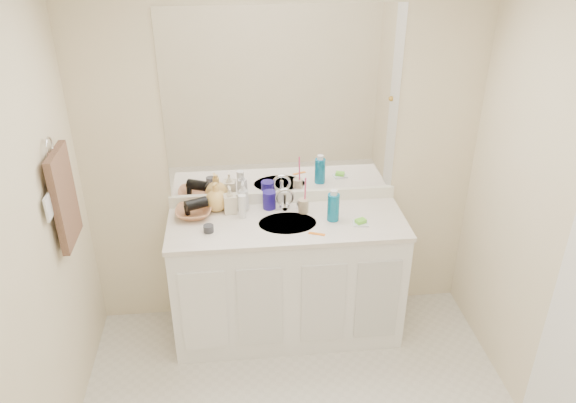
# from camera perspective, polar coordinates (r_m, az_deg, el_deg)

# --- Properties ---
(wall_back) EXTENTS (2.60, 0.02, 2.40)m
(wall_back) POSITION_cam_1_polar(r_m,az_deg,el_deg) (3.67, -0.53, 4.46)
(wall_back) COLOR #F6E7C0
(wall_back) RESTS_ON floor
(wall_left) EXTENTS (0.02, 2.60, 2.40)m
(wall_left) POSITION_cam_1_polar(r_m,az_deg,el_deg) (2.71, -26.41, -8.31)
(wall_left) COLOR #F6E7C0
(wall_left) RESTS_ON floor
(vanity_cabinet) EXTENTS (1.50, 0.55, 0.85)m
(vanity_cabinet) POSITION_cam_1_polar(r_m,az_deg,el_deg) (3.82, -0.08, -7.93)
(vanity_cabinet) COLOR white
(vanity_cabinet) RESTS_ON floor
(countertop) EXTENTS (1.52, 0.57, 0.03)m
(countertop) POSITION_cam_1_polar(r_m,az_deg,el_deg) (3.58, -0.08, -2.23)
(countertop) COLOR silver
(countertop) RESTS_ON vanity_cabinet
(backsplash) EXTENTS (1.52, 0.03, 0.08)m
(backsplash) POSITION_cam_1_polar(r_m,az_deg,el_deg) (3.78, -0.49, 0.48)
(backsplash) COLOR white
(backsplash) RESTS_ON countertop
(sink_basin) EXTENTS (0.37, 0.37, 0.02)m
(sink_basin) POSITION_cam_1_polar(r_m,az_deg,el_deg) (3.56, -0.05, -2.36)
(sink_basin) COLOR beige
(sink_basin) RESTS_ON countertop
(faucet) EXTENTS (0.02, 0.02, 0.11)m
(faucet) POSITION_cam_1_polar(r_m,az_deg,el_deg) (3.68, -0.34, -0.04)
(faucet) COLOR silver
(faucet) RESTS_ON countertop
(mirror) EXTENTS (1.48, 0.01, 1.20)m
(mirror) POSITION_cam_1_polar(r_m,az_deg,el_deg) (3.53, -0.55, 9.77)
(mirror) COLOR white
(mirror) RESTS_ON wall_back
(blue_mug) EXTENTS (0.09, 0.09, 0.12)m
(blue_mug) POSITION_cam_1_polar(r_m,az_deg,el_deg) (3.70, -1.92, 0.16)
(blue_mug) COLOR navy
(blue_mug) RESTS_ON countertop
(tan_cup) EXTENTS (0.08, 0.08, 0.09)m
(tan_cup) POSITION_cam_1_polar(r_m,az_deg,el_deg) (3.66, 1.58, -0.45)
(tan_cup) COLOR tan
(tan_cup) RESTS_ON countertop
(toothbrush) EXTENTS (0.01, 0.04, 0.21)m
(toothbrush) POSITION_cam_1_polar(r_m,az_deg,el_deg) (3.61, 1.76, 1.02)
(toothbrush) COLOR #FE427B
(toothbrush) RESTS_ON tan_cup
(mouthwash_bottle) EXTENTS (0.08, 0.08, 0.18)m
(mouthwash_bottle) POSITION_cam_1_polar(r_m,az_deg,el_deg) (3.56, 4.62, -0.59)
(mouthwash_bottle) COLOR #0B688E
(mouthwash_bottle) RESTS_ON countertop
(soap_dish) EXTENTS (0.11, 0.09, 0.01)m
(soap_dish) POSITION_cam_1_polar(r_m,az_deg,el_deg) (3.56, 7.37, -2.23)
(soap_dish) COLOR white
(soap_dish) RESTS_ON countertop
(green_soap) EXTENTS (0.08, 0.07, 0.02)m
(green_soap) POSITION_cam_1_polar(r_m,az_deg,el_deg) (3.55, 7.39, -1.97)
(green_soap) COLOR #72DF36
(green_soap) RESTS_ON soap_dish
(orange_comb) EXTENTS (0.10, 0.06, 0.00)m
(orange_comb) POSITION_cam_1_polar(r_m,az_deg,el_deg) (3.44, 2.94, -3.30)
(orange_comb) COLOR orange
(orange_comb) RESTS_ON countertop
(dark_jar) EXTENTS (0.07, 0.07, 0.04)m
(dark_jar) POSITION_cam_1_polar(r_m,az_deg,el_deg) (3.48, -8.07, -2.75)
(dark_jar) COLOR #2E2F34
(dark_jar) RESTS_ON countertop
(extra_white_bottle) EXTENTS (0.05, 0.05, 0.16)m
(extra_white_bottle) POSITION_cam_1_polar(r_m,az_deg,el_deg) (3.59, -4.67, -0.50)
(extra_white_bottle) COLOR white
(extra_white_bottle) RESTS_ON countertop
(soap_bottle_white) EXTENTS (0.08, 0.08, 0.20)m
(soap_bottle_white) POSITION_cam_1_polar(r_m,az_deg,el_deg) (3.67, -4.57, 0.50)
(soap_bottle_white) COLOR silver
(soap_bottle_white) RESTS_ON countertop
(soap_bottle_cream) EXTENTS (0.09, 0.09, 0.18)m
(soap_bottle_cream) POSITION_cam_1_polar(r_m,az_deg,el_deg) (3.65, -5.92, 0.19)
(soap_bottle_cream) COLOR beige
(soap_bottle_cream) RESTS_ON countertop
(soap_bottle_yellow) EXTENTS (0.20, 0.20, 0.19)m
(soap_bottle_yellow) POSITION_cam_1_polar(r_m,az_deg,el_deg) (3.69, -7.31, 0.51)
(soap_bottle_yellow) COLOR #E9B55A
(soap_bottle_yellow) RESTS_ON countertop
(wicker_basket) EXTENTS (0.23, 0.23, 0.06)m
(wicker_basket) POSITION_cam_1_polar(r_m,az_deg,el_deg) (3.66, -9.56, -1.10)
(wicker_basket) COLOR #AF6D46
(wicker_basket) RESTS_ON countertop
(hair_dryer) EXTENTS (0.16, 0.12, 0.07)m
(hair_dryer) POSITION_cam_1_polar(r_m,az_deg,el_deg) (3.63, -9.32, -0.24)
(hair_dryer) COLOR black
(hair_dryer) RESTS_ON wicker_basket
(towel_ring) EXTENTS (0.01, 0.11, 0.11)m
(towel_ring) POSITION_cam_1_polar(r_m,az_deg,el_deg) (3.18, -23.08, 5.11)
(towel_ring) COLOR silver
(towel_ring) RESTS_ON wall_left
(hand_towel) EXTENTS (0.04, 0.32, 0.55)m
(hand_towel) POSITION_cam_1_polar(r_m,az_deg,el_deg) (3.29, -21.78, 0.35)
(hand_towel) COLOR #493227
(hand_towel) RESTS_ON towel_ring
(switch_plate) EXTENTS (0.01, 0.08, 0.13)m
(switch_plate) POSITION_cam_1_polar(r_m,az_deg,el_deg) (3.11, -23.18, -0.57)
(switch_plate) COLOR white
(switch_plate) RESTS_ON wall_left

